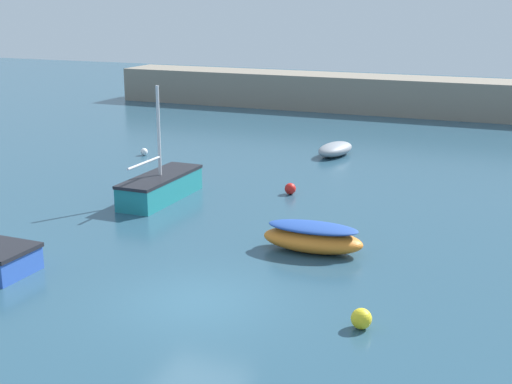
{
  "coord_description": "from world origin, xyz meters",
  "views": [
    {
      "loc": [
        8.1,
        -15.31,
        7.69
      ],
      "look_at": [
        -1.5,
        7.61,
        0.9
      ],
      "focal_mm": 50.0,
      "sensor_mm": 36.0,
      "label": 1
    }
  ],
  "objects": [
    {
      "name": "mooring_buoy_white",
      "position": [
        -10.71,
        14.96,
        0.18
      ],
      "size": [
        0.36,
        0.36,
        0.36
      ],
      "primitive_type": "sphere",
      "color": "white",
      "rests_on": "ground_plane"
    },
    {
      "name": "harbor_breakwater",
      "position": [
        0.0,
        33.59,
        1.22
      ],
      "size": [
        45.22,
        3.85,
        2.44
      ],
      "primitive_type": "cube",
      "color": "gray",
      "rests_on": "ground_plane"
    },
    {
      "name": "ground_plane",
      "position": [
        0.0,
        0.0,
        -0.1
      ],
      "size": [
        120.0,
        120.0,
        0.2
      ],
      "primitive_type": "cube",
      "color": "#284C60"
    },
    {
      "name": "rowboat_with_red_cover",
      "position": [
        1.59,
        4.82,
        0.46
      ],
      "size": [
        3.25,
        1.44,
        0.91
      ],
      "rotation": [
        0.0,
        0.0,
        3.17
      ],
      "color": "orange",
      "rests_on": "ground_plane"
    },
    {
      "name": "sailboat_twin_hulled",
      "position": [
        -5.79,
        8.15,
        0.53
      ],
      "size": [
        1.46,
        4.47,
        4.49
      ],
      "rotation": [
        0.0,
        0.0,
        1.57
      ],
      "color": "teal",
      "rests_on": "ground_plane"
    },
    {
      "name": "mooring_buoy_yellow",
      "position": [
        4.38,
        0.12,
        0.26
      ],
      "size": [
        0.51,
        0.51,
        0.51
      ],
      "primitive_type": "sphere",
      "color": "yellow",
      "rests_on": "ground_plane"
    },
    {
      "name": "mooring_buoy_red",
      "position": [
        -1.36,
        10.88,
        0.23
      ],
      "size": [
        0.46,
        0.46,
        0.46
      ],
      "primitive_type": "sphere",
      "color": "red",
      "rests_on": "ground_plane"
    },
    {
      "name": "open_tender_yellow",
      "position": [
        -1.78,
        18.61,
        0.34
      ],
      "size": [
        1.76,
        2.9,
        0.67
      ],
      "rotation": [
        0.0,
        0.0,
        4.53
      ],
      "color": "gray",
      "rests_on": "ground_plane"
    }
  ]
}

